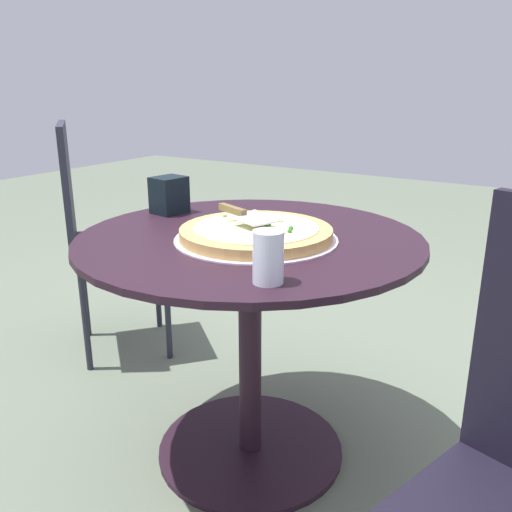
% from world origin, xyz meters
% --- Properties ---
extents(ground_plane, '(10.00, 10.00, 0.00)m').
position_xyz_m(ground_plane, '(0.00, 0.00, 0.00)').
color(ground_plane, '#5F6957').
extents(patio_table, '(0.93, 0.93, 0.68)m').
position_xyz_m(patio_table, '(0.00, 0.00, 0.48)').
color(patio_table, black).
rests_on(patio_table, ground).
extents(pizza_on_tray, '(0.43, 0.43, 0.05)m').
position_xyz_m(pizza_on_tray, '(0.02, 0.04, 0.70)').
color(pizza_on_tray, silver).
rests_on(pizza_on_tray, patio_table).
extents(pizza_server, '(0.12, 0.21, 0.02)m').
position_xyz_m(pizza_server, '(0.01, -0.01, 0.74)').
color(pizza_server, silver).
rests_on(pizza_server, pizza_on_tray).
extents(drinking_cup, '(0.06, 0.06, 0.11)m').
position_xyz_m(drinking_cup, '(0.28, 0.23, 0.74)').
color(drinking_cup, silver).
rests_on(drinking_cup, patio_table).
extents(napkin_dispenser, '(0.11, 0.10, 0.11)m').
position_xyz_m(napkin_dispenser, '(-0.08, -0.35, 0.74)').
color(napkin_dispenser, black).
rests_on(napkin_dispenser, patio_table).
extents(patio_chair_far, '(0.53, 0.53, 0.93)m').
position_xyz_m(patio_chair_far, '(-0.23, -0.87, 0.54)').
color(patio_chair_far, '#252734').
rests_on(patio_chair_far, ground).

